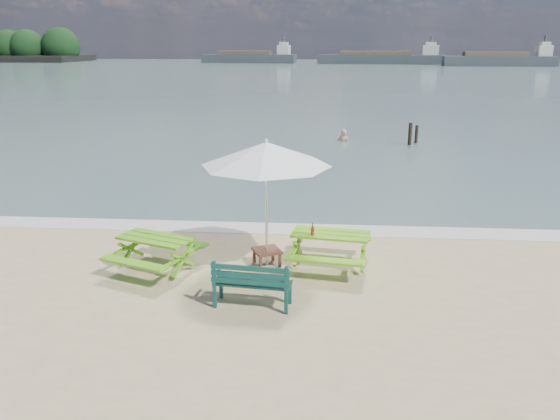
# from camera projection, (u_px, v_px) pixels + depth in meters

# --- Properties ---
(sea) EXTENTS (300.00, 300.00, 0.00)m
(sea) POSITION_uv_depth(u_px,v_px,m) (317.00, 73.00, 90.80)
(sea) COLOR slate
(sea) RESTS_ON ground
(foam_strip) EXTENTS (22.00, 0.90, 0.01)m
(foam_strip) POSITION_uv_depth(u_px,v_px,m) (276.00, 228.00, 14.14)
(foam_strip) COLOR silver
(foam_strip) RESTS_ON ground
(picnic_table_left) EXTENTS (2.05, 2.15, 0.74)m
(picnic_table_left) POSITION_uv_depth(u_px,v_px,m) (156.00, 254.00, 11.46)
(picnic_table_left) COLOR #5BAD1A
(picnic_table_left) RESTS_ON ground
(picnic_table_right) EXTENTS (1.86, 2.01, 0.77)m
(picnic_table_right) POSITION_uv_depth(u_px,v_px,m) (330.00, 251.00, 11.62)
(picnic_table_right) COLOR #6CB91C
(picnic_table_right) RESTS_ON ground
(park_bench) EXTENTS (1.45, 0.63, 0.87)m
(park_bench) POSITION_uv_depth(u_px,v_px,m) (253.00, 292.00, 9.92)
(park_bench) COLOR #0E3D37
(park_bench) RESTS_ON ground
(side_table) EXTENTS (0.72, 0.72, 0.35)m
(side_table) POSITION_uv_depth(u_px,v_px,m) (267.00, 257.00, 11.79)
(side_table) COLOR brown
(side_table) RESTS_ON ground
(patio_umbrella) EXTENTS (3.61, 3.61, 2.69)m
(patio_umbrella) POSITION_uv_depth(u_px,v_px,m) (266.00, 154.00, 11.13)
(patio_umbrella) COLOR silver
(patio_umbrella) RESTS_ON ground
(beer_bottle) EXTENTS (0.07, 0.07, 0.27)m
(beer_bottle) POSITION_uv_depth(u_px,v_px,m) (312.00, 231.00, 11.32)
(beer_bottle) COLOR #904C14
(beer_bottle) RESTS_ON picnic_table_right
(swimmer) EXTENTS (0.73, 0.61, 1.71)m
(swimmer) POSITION_uv_depth(u_px,v_px,m) (343.00, 146.00, 26.98)
(swimmer) COLOR tan
(swimmer) RESTS_ON ground
(mooring_pilings) EXTENTS (0.56, 0.76, 1.24)m
(mooring_pilings) POSITION_uv_depth(u_px,v_px,m) (413.00, 136.00, 25.99)
(mooring_pilings) COLOR black
(mooring_pilings) RESTS_ON ground
(cargo_ships) EXTENTS (159.89, 23.67, 4.40)m
(cargo_ships) POSITION_uv_depth(u_px,v_px,m) (527.00, 59.00, 124.38)
(cargo_ships) COLOR #3A4044
(cargo_ships) RESTS_ON ground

